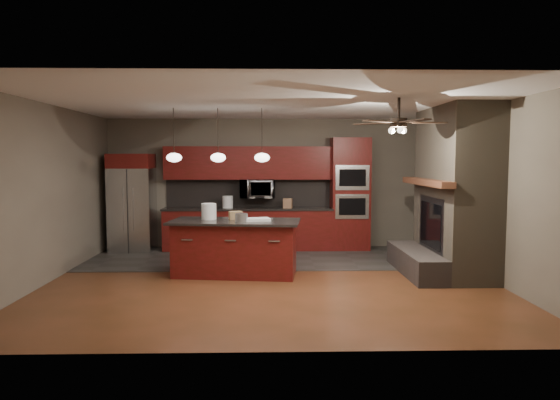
{
  "coord_description": "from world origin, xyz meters",
  "views": [
    {
      "loc": [
        -0.06,
        -7.87,
        1.94
      ],
      "look_at": [
        0.16,
        0.6,
        1.24
      ],
      "focal_mm": 32.0,
      "sensor_mm": 36.0,
      "label": 1
    }
  ],
  "objects_px": {
    "kitchen_island": "(235,247)",
    "microwave": "(257,189)",
    "counter_box": "(288,203)",
    "paint_can": "(241,218)",
    "oven_tower": "(350,194)",
    "cardboard_box": "(236,215)",
    "refrigerator": "(132,203)",
    "white_bucket": "(209,211)",
    "counter_bucket": "(228,202)",
    "paint_tray": "(257,219)"
  },
  "relations": [
    {
      "from": "paint_tray",
      "to": "cardboard_box",
      "type": "xyz_separation_m",
      "value": [
        -0.36,
        0.2,
        0.05
      ]
    },
    {
      "from": "oven_tower",
      "to": "paint_can",
      "type": "distance_m",
      "value": 3.33
    },
    {
      "from": "paint_can",
      "to": "paint_tray",
      "type": "height_order",
      "value": "paint_can"
    },
    {
      "from": "oven_tower",
      "to": "paint_can",
      "type": "bearing_deg",
      "value": -130.97
    },
    {
      "from": "kitchen_island",
      "to": "cardboard_box",
      "type": "relative_size",
      "value": 10.53
    },
    {
      "from": "oven_tower",
      "to": "refrigerator",
      "type": "xyz_separation_m",
      "value": [
        -4.6,
        -0.07,
        -0.17
      ]
    },
    {
      "from": "kitchen_island",
      "to": "counter_bucket",
      "type": "xyz_separation_m",
      "value": [
        -0.31,
        2.33,
        0.56
      ]
    },
    {
      "from": "paint_tray",
      "to": "cardboard_box",
      "type": "height_order",
      "value": "cardboard_box"
    },
    {
      "from": "counter_bucket",
      "to": "microwave",
      "type": "bearing_deg",
      "value": 4.53
    },
    {
      "from": "refrigerator",
      "to": "counter_box",
      "type": "bearing_deg",
      "value": 0.55
    },
    {
      "from": "white_bucket",
      "to": "paint_can",
      "type": "relative_size",
      "value": 1.32
    },
    {
      "from": "oven_tower",
      "to": "counter_bucket",
      "type": "xyz_separation_m",
      "value": [
        -2.61,
        0.01,
        -0.16
      ]
    },
    {
      "from": "kitchen_island",
      "to": "oven_tower",
      "type": "bearing_deg",
      "value": 52.23
    },
    {
      "from": "oven_tower",
      "to": "cardboard_box",
      "type": "relative_size",
      "value": 11.21
    },
    {
      "from": "counter_box",
      "to": "paint_can",
      "type": "bearing_deg",
      "value": -97.12
    },
    {
      "from": "microwave",
      "to": "white_bucket",
      "type": "xyz_separation_m",
      "value": [
        -0.77,
        -2.24,
        -0.25
      ]
    },
    {
      "from": "white_bucket",
      "to": "paint_tray",
      "type": "distance_m",
      "value": 0.84
    },
    {
      "from": "refrigerator",
      "to": "counter_bucket",
      "type": "distance_m",
      "value": 1.99
    },
    {
      "from": "oven_tower",
      "to": "refrigerator",
      "type": "bearing_deg",
      "value": -179.08
    },
    {
      "from": "kitchen_island",
      "to": "paint_tray",
      "type": "height_order",
      "value": "paint_tray"
    },
    {
      "from": "kitchen_island",
      "to": "refrigerator",
      "type": "bearing_deg",
      "value": 142.51
    },
    {
      "from": "kitchen_island",
      "to": "microwave",
      "type": "bearing_deg",
      "value": 89.18
    },
    {
      "from": "paint_tray",
      "to": "counter_box",
      "type": "xyz_separation_m",
      "value": [
        0.61,
        2.34,
        0.06
      ]
    },
    {
      "from": "white_bucket",
      "to": "counter_bucket",
      "type": "bearing_deg",
      "value": 86.32
    },
    {
      "from": "white_bucket",
      "to": "kitchen_island",
      "type": "bearing_deg",
      "value": -17.26
    },
    {
      "from": "refrigerator",
      "to": "counter_box",
      "type": "relative_size",
      "value": 10.1
    },
    {
      "from": "microwave",
      "to": "paint_can",
      "type": "height_order",
      "value": "microwave"
    },
    {
      "from": "counter_bucket",
      "to": "white_bucket",
      "type": "bearing_deg",
      "value": -93.68
    },
    {
      "from": "counter_bucket",
      "to": "refrigerator",
      "type": "bearing_deg",
      "value": -177.67
    },
    {
      "from": "kitchen_island",
      "to": "white_bucket",
      "type": "relative_size",
      "value": 8.28
    },
    {
      "from": "kitchen_island",
      "to": "cardboard_box",
      "type": "bearing_deg",
      "value": 96.92
    },
    {
      "from": "oven_tower",
      "to": "counter_bucket",
      "type": "distance_m",
      "value": 2.61
    },
    {
      "from": "refrigerator",
      "to": "counter_box",
      "type": "height_order",
      "value": "refrigerator"
    },
    {
      "from": "microwave",
      "to": "refrigerator",
      "type": "height_order",
      "value": "refrigerator"
    },
    {
      "from": "refrigerator",
      "to": "paint_can",
      "type": "relative_size",
      "value": 9.99
    },
    {
      "from": "refrigerator",
      "to": "kitchen_island",
      "type": "distance_m",
      "value": 3.27
    },
    {
      "from": "microwave",
      "to": "counter_bucket",
      "type": "bearing_deg",
      "value": -175.47
    },
    {
      "from": "paint_tray",
      "to": "microwave",
      "type": "bearing_deg",
      "value": 79.61
    },
    {
      "from": "paint_tray",
      "to": "counter_box",
      "type": "height_order",
      "value": "counter_box"
    },
    {
      "from": "white_bucket",
      "to": "paint_can",
      "type": "xyz_separation_m",
      "value": [
        0.57,
        -0.33,
        -0.07
      ]
    },
    {
      "from": "counter_box",
      "to": "paint_tray",
      "type": "bearing_deg",
      "value": -92.63
    },
    {
      "from": "microwave",
      "to": "cardboard_box",
      "type": "xyz_separation_m",
      "value": [
        -0.32,
        -2.24,
        -0.31
      ]
    },
    {
      "from": "paint_tray",
      "to": "counter_bucket",
      "type": "relative_size",
      "value": 1.68
    },
    {
      "from": "microwave",
      "to": "counter_bucket",
      "type": "distance_m",
      "value": 0.69
    },
    {
      "from": "white_bucket",
      "to": "counter_bucket",
      "type": "height_order",
      "value": "white_bucket"
    },
    {
      "from": "refrigerator",
      "to": "paint_tray",
      "type": "relative_size",
      "value": 4.8
    },
    {
      "from": "white_bucket",
      "to": "cardboard_box",
      "type": "xyz_separation_m",
      "value": [
        0.45,
        0.0,
        -0.07
      ]
    },
    {
      "from": "paint_tray",
      "to": "counter_bucket",
      "type": "bearing_deg",
      "value": 94.33
    },
    {
      "from": "oven_tower",
      "to": "white_bucket",
      "type": "distance_m",
      "value": 3.51
    },
    {
      "from": "microwave",
      "to": "counter_box",
      "type": "xyz_separation_m",
      "value": [
        0.65,
        -0.1,
        -0.3
      ]
    }
  ]
}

